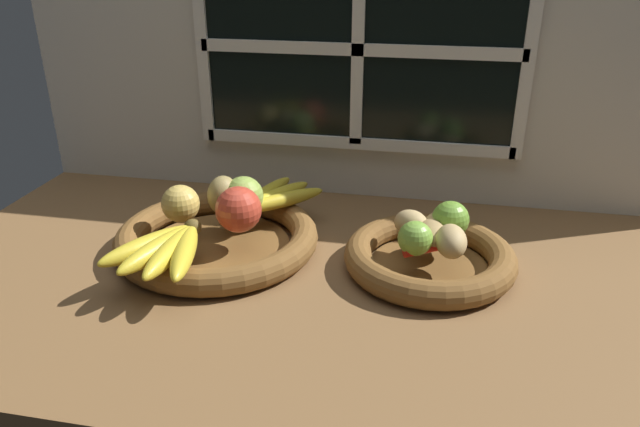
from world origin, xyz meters
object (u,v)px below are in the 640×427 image
Objects in this scene: potato_back at (444,223)px; fruit_bowl_left at (217,238)px; fruit_bowl_right at (429,258)px; apple_golden_left at (181,204)px; apple_green_back at (244,196)px; apple_red_right at (239,209)px; potato_small at (451,241)px; banana_bunch_front at (166,249)px; potato_large at (432,234)px; potato_oblong at (411,223)px; lime_far at (450,219)px; banana_bunch_back at (273,197)px; pear_brown at (223,195)px; chili_pepper at (434,248)px; lime_near at (415,238)px.

fruit_bowl_left is at bearing -173.78° from potato_back.
potato_back is (1.94, 4.27, 4.57)cm from fruit_bowl_right.
apple_green_back reaches higher than apple_golden_left.
apple_red_right is 35.80cm from potato_small.
banana_bunch_front is 2.52× the size of potato_large.
fruit_bowl_left is at bearing -121.06° from apple_green_back.
potato_back is 1.29× the size of potato_oblong.
apple_green_back reaches higher than fruit_bowl_right.
potato_small is 8.81cm from potato_oblong.
lime_far is (40.19, 3.76, 5.65)cm from fruit_bowl_left.
banana_bunch_back is at bearing 56.31° from fruit_bowl_left.
lime_far reaches higher than fruit_bowl_left.
potato_large is at bearing -127.87° from lime_far.
fruit_bowl_left is 5.72× the size of lime_far.
pear_brown is 39.19cm from chili_pepper.
potato_large is (32.60, 1.03, -1.96)cm from apple_red_right.
apple_red_right is (-32.60, -1.03, 6.49)cm from fruit_bowl_right.
fruit_bowl_left is 1.91× the size of banana_bunch_back.
apple_green_back is 1.15× the size of lime_far.
lime_far is at bearing 9.25° from potato_oblong.
potato_large is (43.88, -0.61, -1.35)cm from apple_golden_left.
lime_near is (31.34, -9.44, -0.79)cm from apple_green_back.
potato_oblong reaches higher than fruit_bowl_right.
banana_bunch_back is at bearing 131.48° from chili_pepper.
fruit_bowl_left is 5.32× the size of apple_golden_left.
potato_small is (32.96, -14.22, 1.12)cm from banana_bunch_back.
pear_brown is 0.39× the size of banana_bunch_back.
apple_red_right reaches higher than pear_brown.
potato_back is at bearing 6.22° from fruit_bowl_left.
banana_bunch_front is (-3.26, -17.86, -1.98)cm from pear_brown.
fruit_bowl_left is 4.77× the size of potato_large.
pear_brown is 37.98cm from potato_large.
lime_near reaches higher than potato_large.
apple_red_right reaches higher than potato_large.
potato_large is 0.75× the size of chili_pepper.
chili_pepper reaches higher than fruit_bowl_left.
fruit_bowl_left is at bearing 74.24° from banana_bunch_front.
potato_large is 3.40cm from chili_pepper.
apple_green_back is 0.96× the size of potato_large.
lime_far is at bearing 52.13° from fruit_bowl_right.
apple_green_back is 19.74cm from banana_bunch_front.
potato_oblong is at bearing -164.05° from potato_back.
lime_near is at bearing 13.09° from banana_bunch_front.
banana_bunch_back is 31.16cm from lime_near.
pear_brown is 36.21cm from lime_near.
lime_far is (35.53, 4.80, -0.84)cm from apple_red_right.
potato_oblong is (29.10, 3.75, -1.70)cm from apple_red_right.
banana_bunch_back is at bearing 53.73° from apple_green_back.
potato_small is (43.95, 9.57, 0.87)cm from banana_bunch_front.
pear_brown reaches higher than fruit_bowl_left.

